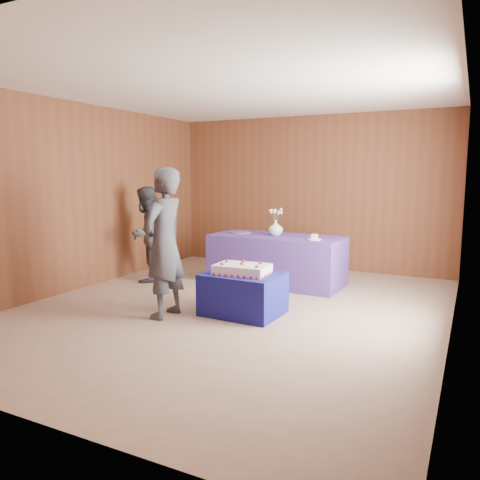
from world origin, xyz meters
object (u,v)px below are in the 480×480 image
Objects in this scene: cake_table at (243,294)px; guest_left at (164,243)px; guest_right at (146,234)px; sheet_cake at (242,269)px; vase at (276,228)px; serving_table at (277,260)px.

cake_table is 0.51× the size of guest_left.
cake_table is at bearing 56.74° from guest_right.
cake_table is 2.38m from guest_right.
vase is at bearing 95.99° from sheet_cake.
guest_right is (-1.36, 1.41, -0.13)m from guest_left.
cake_table is at bearing -80.84° from vase.
cake_table is 3.88× the size of vase.
vase reaches higher than cake_table.
guest_left is (-0.78, -0.50, 0.63)m from cake_table.
guest_right is at bearing -156.90° from serving_table.
guest_left is at bearing -145.38° from cake_table.
vase is (-0.27, 1.70, 0.31)m from sheet_cake.
vase is (-0.03, 0.02, 0.49)m from serving_table.
serving_table is 1.14× the size of guest_left.
sheet_cake is at bearing -79.94° from serving_table.
cake_table is 1.67m from serving_table.
serving_table reaches higher than sheet_cake.
guest_left is 1.18× the size of guest_right.
serving_table is 8.63× the size of vase.
sheet_cake is at bearing 121.12° from guest_left.
cake_table is 1.32× the size of sheet_cake.
serving_table is at bearing 165.94° from guest_left.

